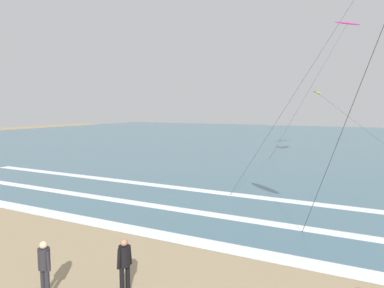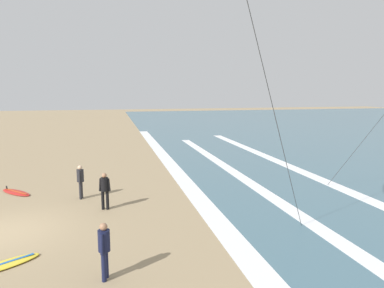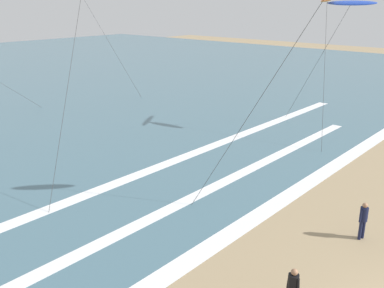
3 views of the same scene
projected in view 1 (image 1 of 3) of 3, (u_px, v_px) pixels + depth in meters
ocean_surface at (338, 142)px, 52.22m from camera, size 140.00×90.00×0.01m
wave_foam_shoreline at (203, 243)px, 13.31m from camera, size 57.38×0.93×0.01m
wave_foam_mid_break at (241, 219)px, 16.21m from camera, size 40.94×0.73×0.01m
wave_foam_outer_break at (300, 202)px, 19.05m from camera, size 50.16×0.82×0.01m
surfer_right_near at (124, 261)px, 9.62m from camera, size 0.32×0.51×1.60m
surfer_left_far at (44, 264)px, 9.45m from camera, size 0.51×0.32×1.60m
kite_magenta_low_near at (347, 24)px, 34.19m from camera, size 7.87×5.22×13.62m
kite_yellow_distant_high at (317, 93)px, 35.52m from camera, size 8.79×3.21×6.91m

